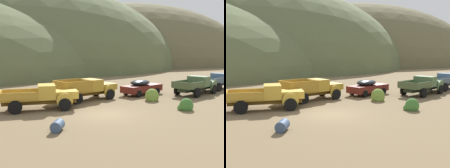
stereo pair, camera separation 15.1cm
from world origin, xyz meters
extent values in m
plane|color=brown|center=(0.00, 0.00, 0.00)|extent=(300.00, 300.00, 0.00)
ellipsoid|color=#56603D|center=(8.85, 70.58, 0.00)|extent=(87.01, 89.21, 49.91)
ellipsoid|color=brown|center=(48.45, 68.12, 0.00)|extent=(97.24, 61.38, 45.69)
cube|color=brown|center=(-3.74, 3.72, 0.66)|extent=(5.46, 1.90, 0.36)
cube|color=gold|center=(-1.79, 3.36, 1.11)|extent=(1.97, 1.98, 0.55)
cube|color=#B7B2A8|center=(-1.01, 3.22, 1.09)|extent=(0.29, 1.16, 0.44)
cylinder|color=gold|center=(-2.20, 2.41, 0.76)|extent=(1.21, 0.39, 1.20)
cylinder|color=gold|center=(-1.84, 4.39, 0.76)|extent=(1.21, 0.39, 1.20)
cube|color=gold|center=(-3.24, 3.62, 1.36)|extent=(1.57, 2.15, 1.05)
cube|color=black|center=(-2.69, 3.52, 1.57)|extent=(0.35, 1.64, 0.59)
cube|color=#B5882D|center=(-5.19, 3.98, 0.90)|extent=(3.04, 2.49, 0.12)
cube|color=#B5882D|center=(-5.37, 2.98, 1.23)|extent=(2.69, 0.58, 0.55)
cube|color=#B5882D|center=(-5.01, 4.98, 1.23)|extent=(2.69, 0.58, 0.55)
cube|color=#B5882D|center=(-6.47, 4.21, 1.23)|extent=(0.46, 2.02, 0.55)
cylinder|color=black|center=(-2.21, 2.36, 0.48)|extent=(0.99, 0.45, 0.96)
cylinder|color=black|center=(-1.83, 4.45, 0.48)|extent=(0.99, 0.45, 0.96)
cylinder|color=black|center=(-5.60, 2.97, 0.48)|extent=(0.99, 0.45, 0.96)
cylinder|color=black|center=(-5.22, 5.06, 0.48)|extent=(0.99, 0.45, 0.96)
cube|color=#593D12|center=(0.92, 5.91, 0.66)|extent=(5.57, 2.15, 0.36)
cube|color=#B28928|center=(2.89, 6.33, 1.11)|extent=(2.07, 2.15, 0.55)
cube|color=#B7B2A8|center=(3.68, 6.50, 1.09)|extent=(0.34, 1.25, 0.44)
cylinder|color=#B28928|center=(2.89, 5.22, 0.76)|extent=(1.21, 0.42, 1.20)
cylinder|color=#B28928|center=(2.44, 7.35, 0.76)|extent=(1.21, 0.42, 1.20)
cube|color=#B28928|center=(1.43, 6.02, 1.36)|extent=(1.68, 2.33, 1.05)
cube|color=black|center=(1.99, 6.14, 1.57)|extent=(0.42, 1.76, 0.59)
cube|color=#A47826|center=(-0.54, 5.60, 0.90)|extent=(3.16, 2.73, 0.12)
cube|color=#A47826|center=(-0.32, 4.53, 1.43)|extent=(2.73, 0.67, 0.95)
cube|color=#A47826|center=(-0.77, 6.68, 1.43)|extent=(2.73, 0.67, 0.95)
cube|color=#A47826|center=(-1.84, 5.33, 1.43)|extent=(0.55, 2.18, 0.95)
cylinder|color=black|center=(2.91, 5.16, 0.48)|extent=(1.00, 0.47, 0.96)
cylinder|color=black|center=(2.43, 7.41, 0.48)|extent=(1.00, 0.47, 0.96)
cylinder|color=black|center=(-0.53, 4.43, 0.48)|extent=(1.00, 0.47, 0.96)
cylinder|color=black|center=(-1.01, 6.68, 0.48)|extent=(1.00, 0.47, 0.96)
cube|color=maroon|center=(7.07, 6.11, 0.68)|extent=(4.93, 2.95, 0.68)
ellipsoid|color=black|center=(6.80, 6.04, 1.28)|extent=(2.73, 2.16, 0.57)
ellipsoid|color=maroon|center=(9.07, 6.66, 0.75)|extent=(1.36, 1.65, 0.61)
cylinder|color=black|center=(8.69, 5.62, 0.34)|extent=(0.71, 0.37, 0.68)
cylinder|color=black|center=(8.21, 7.35, 0.34)|extent=(0.71, 0.37, 0.68)
cylinder|color=black|center=(5.92, 4.86, 0.34)|extent=(0.71, 0.37, 0.68)
cylinder|color=black|center=(5.45, 6.60, 0.34)|extent=(0.71, 0.37, 0.68)
cube|color=#232B1B|center=(12.16, 3.68, 0.66)|extent=(5.52, 2.46, 0.36)
cube|color=#47603D|center=(14.10, 4.24, 1.11)|extent=(2.14, 2.17, 0.55)
cube|color=#B7B2A8|center=(14.87, 4.46, 1.09)|extent=(0.41, 1.18, 0.44)
cylinder|color=#47603D|center=(14.16, 3.17, 0.76)|extent=(1.20, 0.50, 1.20)
cylinder|color=#47603D|center=(13.59, 5.18, 0.76)|extent=(1.20, 0.50, 1.20)
cube|color=#47603D|center=(12.66, 3.83, 1.36)|extent=(1.77, 2.29, 1.05)
cube|color=black|center=(13.21, 3.98, 1.57)|extent=(0.52, 1.66, 0.59)
cube|color=#495735|center=(10.73, 3.27, 0.90)|extent=(3.23, 2.79, 0.12)
cube|color=#495735|center=(11.02, 2.26, 1.23)|extent=(2.68, 0.86, 0.55)
cube|color=#495735|center=(10.44, 4.29, 1.23)|extent=(2.68, 0.86, 0.55)
cube|color=#495735|center=(9.46, 2.91, 1.23)|extent=(0.68, 2.06, 0.55)
cylinder|color=black|center=(14.18, 3.12, 0.48)|extent=(1.00, 0.53, 0.96)
cylinder|color=black|center=(13.57, 5.23, 0.48)|extent=(1.00, 0.53, 0.96)
cylinder|color=black|center=(10.81, 2.15, 0.48)|extent=(1.00, 0.53, 0.96)
cylinder|color=black|center=(10.20, 4.26, 0.48)|extent=(1.00, 0.53, 0.96)
cube|color=#262D39|center=(17.51, 5.45, 0.66)|extent=(5.49, 1.94, 0.36)
cylinder|color=slate|center=(19.06, 6.77, 0.76)|extent=(1.21, 0.40, 1.20)
cube|color=slate|center=(18.01, 5.55, 1.36)|extent=(1.59, 2.17, 1.05)
cube|color=black|center=(18.57, 5.65, 1.57)|extent=(0.36, 1.65, 0.59)
cube|color=#4D5B67|center=(16.06, 5.18, 0.90)|extent=(3.06, 2.52, 0.12)
cube|color=#4D5B67|center=(16.25, 4.17, 1.23)|extent=(2.70, 0.60, 0.55)
cube|color=#4D5B67|center=(15.87, 6.19, 1.23)|extent=(2.70, 0.60, 0.55)
cube|color=#4D5B67|center=(14.77, 4.94, 1.23)|extent=(0.48, 2.04, 0.55)
cylinder|color=black|center=(19.05, 6.83, 0.48)|extent=(1.00, 0.45, 0.96)
cylinder|color=black|center=(16.03, 4.08, 0.48)|extent=(1.00, 0.45, 0.96)
cylinder|color=black|center=(15.64, 6.19, 0.48)|extent=(1.00, 0.45, 0.96)
cylinder|color=#384C6B|center=(-3.96, -2.20, 0.30)|extent=(0.98, 1.09, 0.61)
ellipsoid|color=olive|center=(6.04, 2.94, 0.39)|extent=(1.30, 1.17, 1.40)
ellipsoid|color=olive|center=(5.95, 2.68, 0.17)|extent=(0.85, 0.77, 0.63)
ellipsoid|color=#3D702D|center=(6.01, -1.48, 0.27)|extent=(1.01, 0.91, 0.97)
ellipsoid|color=#3D702D|center=(5.85, -1.25, 0.16)|extent=(0.80, 0.72, 0.58)
ellipsoid|color=#3D702D|center=(6.05, -1.43, 0.32)|extent=(1.08, 0.98, 1.17)
camera|label=1|loc=(-7.32, -15.45, 4.20)|focal=40.26mm
camera|label=2|loc=(-7.19, -15.52, 4.20)|focal=40.26mm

